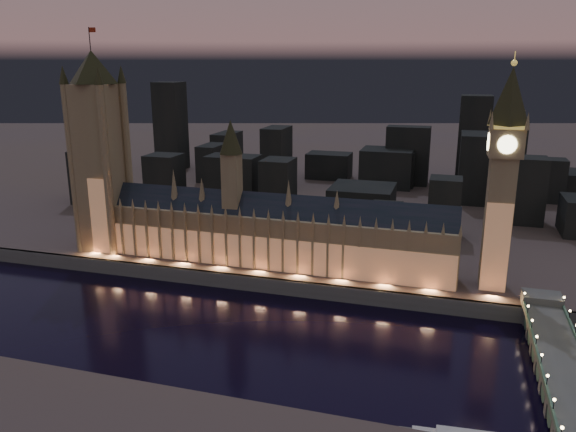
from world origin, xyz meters
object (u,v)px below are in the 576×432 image
(victoria_tower, at_px, (99,143))
(westminster_bridge, at_px, (557,362))
(palace_of_westminster, at_px, (266,231))
(elizabeth_tower, at_px, (504,162))

(victoria_tower, bearing_deg, westminster_bridge, -15.31)
(palace_of_westminster, bearing_deg, victoria_tower, 179.90)
(elizabeth_tower, bearing_deg, palace_of_westminster, -179.91)
(elizabeth_tower, xyz_separation_m, westminster_bridge, (20.84, -65.38, -64.53))
(victoria_tower, height_order, westminster_bridge, victoria_tower)
(palace_of_westminster, bearing_deg, westminster_bridge, -25.21)
(elizabeth_tower, height_order, westminster_bridge, elizabeth_tower)
(victoria_tower, xyz_separation_m, elizabeth_tower, (218.00, -0.00, 0.13))
(victoria_tower, distance_m, westminster_bridge, 255.87)
(victoria_tower, bearing_deg, palace_of_westminster, -0.10)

